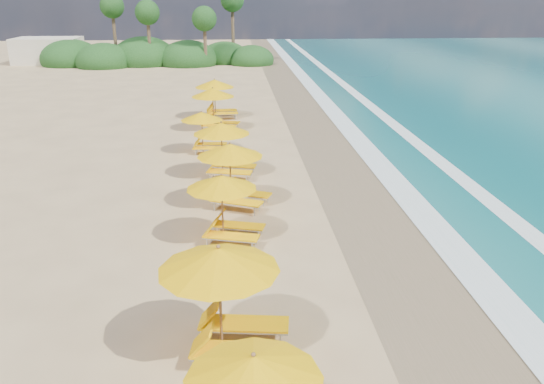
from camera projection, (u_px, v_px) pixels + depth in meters
The scene contains 12 objects.
ground at pixel (272, 225), 18.78m from camera, with size 160.00×160.00×0.00m, color tan.
wet_sand at pixel (386, 221), 19.05m from camera, with size 4.00×160.00×0.01m, color #876D50.
surf_foam at pixel (461, 218), 19.23m from camera, with size 4.00×160.00×0.01m.
station_3 at pixel (229, 294), 11.60m from camera, with size 3.07×2.90×2.64m.
station_4 at pixel (228, 204), 17.17m from camera, with size 2.82×2.73×2.26m.
station_5 at pixel (235, 171), 19.96m from camera, with size 3.21×3.18×2.46m.
station_6 at pixel (226, 146), 23.22m from camera, with size 3.01×2.90×2.45m.
station_7 at pixel (205, 129), 26.93m from camera, with size 2.33×2.16×2.10m.
station_8 at pixel (216, 106), 31.21m from camera, with size 3.11×3.01×2.51m.
station_9 at pixel (218, 96), 34.36m from camera, with size 2.81×2.63×2.52m.
treeline at pixel (153, 56), 60.38m from camera, with size 25.80×8.80×9.74m.
beach_building at pixel (48, 50), 61.75m from camera, with size 7.00×5.00×2.80m, color beige.
Camera 1 is at (-1.26, -17.20, 7.51)m, focal length 35.94 mm.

